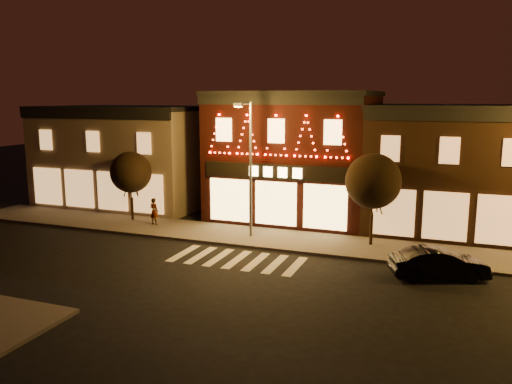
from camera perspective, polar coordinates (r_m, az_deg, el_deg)
The scene contains 10 objects.
ground at distance 22.34m, azimuth -6.16°, elevation -10.38°, with size 120.00×120.00×0.00m, color black.
sidewalk_far at distance 28.72m, azimuth 4.72°, elevation -5.46°, with size 44.00×4.00×0.15m, color #47423D.
building_left at distance 39.86m, azimuth -13.88°, elevation 3.97°, with size 12.20×8.28×7.30m.
building_pulp at distance 34.14m, azimuth 4.39°, elevation 4.07°, with size 10.20×8.34×8.30m.
building_right_a at distance 32.83m, azimuth 20.51°, elevation 2.49°, with size 9.20×8.28×7.50m.
streetlamp_mid at distance 28.40m, azimuth -0.79°, elevation 3.65°, with size 0.49×1.72×7.53m.
tree_left at distance 33.78m, azimuth -13.67°, elevation 2.13°, with size 2.63×2.63×4.40m.
tree_right at distance 27.73m, azimuth 12.83°, elevation 1.18°, with size 2.94×2.94×4.91m.
dark_sedan at distance 24.32m, azimuth 19.55°, elevation -7.47°, with size 1.47×4.21×1.39m, color black.
pedestrian at distance 32.51m, azimuth -11.20°, elevation -2.10°, with size 0.61×0.40×1.67m, color gray.
Camera 1 is at (9.58, -18.58, 7.89)m, focal length 36.19 mm.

